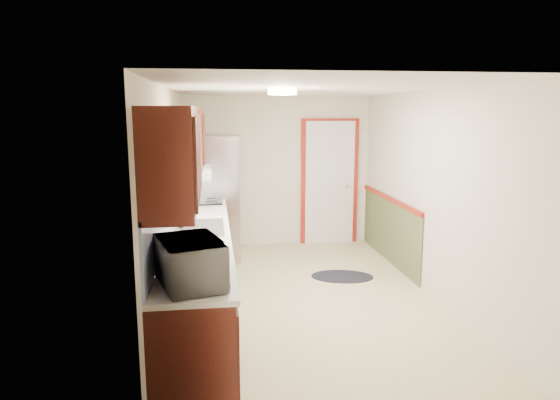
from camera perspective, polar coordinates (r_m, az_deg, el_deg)
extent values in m
cube|color=#C7BB8C|center=(5.92, 2.91, -11.32)|extent=(3.20, 5.20, 0.12)
cube|color=white|center=(5.51, 3.14, 12.59)|extent=(3.20, 5.20, 0.12)
cube|color=beige|center=(8.03, -0.29, 3.29)|extent=(3.20, 0.10, 2.40)
cube|color=beige|center=(3.23, 11.32, -7.50)|extent=(3.20, 0.10, 2.40)
cube|color=beige|center=(5.51, -12.49, -0.17)|extent=(0.10, 5.20, 2.40)
cube|color=beige|center=(6.05, 17.13, 0.53)|extent=(0.10, 5.20, 2.40)
cube|color=#3C130D|center=(5.39, -9.22, -8.53)|extent=(0.60, 4.00, 0.90)
cube|color=white|center=(5.26, -9.21, -3.67)|extent=(0.63, 4.00, 0.04)
cube|color=#5A7DDC|center=(5.22, -12.63, -0.59)|extent=(0.02, 4.00, 0.55)
cube|color=#3C130D|center=(3.83, -12.16, 4.80)|extent=(0.35, 1.40, 0.75)
cube|color=#3C130D|center=(6.52, -10.38, 7.02)|extent=(0.35, 1.20, 0.75)
cube|color=white|center=(5.26, -12.68, 3.95)|extent=(0.02, 1.00, 0.90)
cube|color=orange|center=(5.23, -12.33, 7.78)|extent=(0.05, 1.12, 0.24)
cube|color=#B7B7BC|center=(5.35, -9.24, -3.16)|extent=(0.52, 0.82, 0.02)
cube|color=white|center=(6.61, -9.80, 3.16)|extent=(0.45, 0.60, 0.15)
cube|color=maroon|center=(8.18, 5.65, 1.96)|extent=(0.94, 0.05, 2.08)
cube|color=white|center=(8.16, 5.69, 1.93)|extent=(0.80, 0.04, 2.00)
cube|color=#495630|center=(7.41, 12.39, -3.44)|extent=(0.02, 2.30, 0.90)
cube|color=maroon|center=(7.31, 12.44, 0.14)|extent=(0.04, 2.30, 0.06)
cylinder|color=#FFD88C|center=(5.26, 0.26, 12.28)|extent=(0.30, 0.30, 0.06)
imported|color=white|center=(3.61, -10.17, -6.48)|extent=(0.50, 0.68, 0.41)
cube|color=#B7B7BC|center=(7.41, -7.53, 0.31)|extent=(0.79, 0.74, 1.81)
cylinder|color=black|center=(7.04, -9.54, -1.01)|extent=(0.02, 0.02, 1.27)
ellipsoid|color=black|center=(6.72, 7.12, -8.66)|extent=(0.91, 0.68, 0.01)
cube|color=black|center=(6.92, -8.92, -0.05)|extent=(0.55, 0.66, 0.02)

